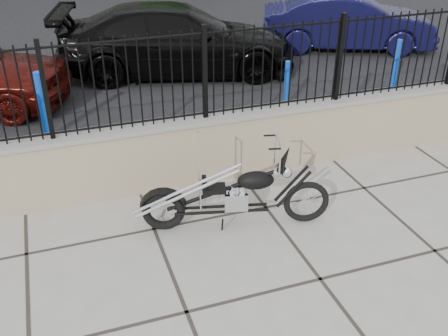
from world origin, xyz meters
name	(u,v)px	position (x,y,z in m)	size (l,w,h in m)	color
ground_plane	(187,312)	(0.00, 0.00, 0.00)	(90.00, 90.00, 0.00)	#99968E
parking_lot	(74,25)	(0.00, 12.50, 0.00)	(30.00, 30.00, 0.00)	black
retaining_wall	(136,159)	(0.00, 2.50, 0.48)	(14.00, 0.36, 0.96)	gray
iron_fence	(129,83)	(0.00, 2.50, 1.56)	(14.00, 0.08, 1.20)	black
chopper_motorcycle	(232,179)	(0.94, 1.27, 0.66)	(2.21, 0.39, 1.32)	black
car_black	(177,40)	(1.83, 7.21, 0.74)	(2.09, 5.13, 1.49)	black
car_blue	(348,22)	(6.32, 7.64, 0.69)	(1.46, 4.18, 1.38)	#0E0E34
bollard_a	(43,106)	(-1.10, 4.65, 0.57)	(0.14, 0.14, 1.15)	#0B45A5
bollard_b	(287,85)	(3.21, 4.54, 0.45)	(0.11, 0.11, 0.91)	#0A3FA3
bollard_c	(395,65)	(5.67, 4.69, 0.52)	(0.13, 0.13, 1.05)	blue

